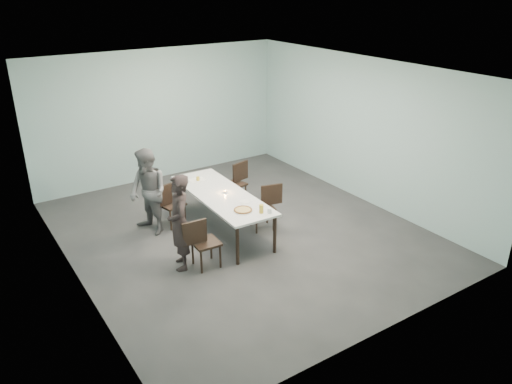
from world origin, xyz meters
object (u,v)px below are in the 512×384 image
chair_far_right (237,180)px  water_tumbler (270,211)px  chair_near_right (266,203)px  diner_far (148,192)px  beer_glass (261,209)px  chair_far_left (168,202)px  tealight (225,192)px  diner_near (180,223)px  amber_tumbler (198,179)px  side_plate (244,202)px  table (222,197)px  chair_near_left (201,240)px  pizza (243,210)px

chair_far_right → water_tumbler: (-0.64, -2.12, 0.29)m
chair_near_right → chair_far_right: same height
diner_far → chair_near_right: bearing=48.4°
beer_glass → water_tumbler: beer_glass is taller
chair_far_left → diner_far: 0.49m
tealight → diner_near: bearing=-149.5°
diner_near → amber_tumbler: 1.94m
side_plate → beer_glass: size_ratio=1.20×
chair_far_left → side_plate: size_ratio=4.83×
diner_near → side_plate: bearing=118.2°
chair_far_left → water_tumbler: bearing=-73.9°
diner_far → water_tumbler: 2.33m
chair_near_right → side_plate: (-0.59, -0.18, 0.25)m
diner_far → side_plate: size_ratio=8.99×
chair_far_left → amber_tumbler: 0.77m
table → beer_glass: size_ratio=17.50×
water_tumbler → side_plate: bearing=99.9°
beer_glass → tealight: bearing=94.3°
chair_near_left → chair_far_left: (0.17, 1.67, 0.00)m
chair_far_left → water_tumbler: chair_far_left is taller
chair_near_right → pizza: 0.99m
amber_tumbler → diner_near: bearing=-126.0°
table → beer_glass: (0.16, -1.08, 0.13)m
diner_near → chair_far_left: bearing=-177.3°
table → diner_far: 1.34m
pizza → water_tumbler: (0.33, -0.32, 0.03)m
diner_near → tealight: bearing=139.9°
chair_far_right → tealight: bearing=35.7°
chair_near_left → side_plate: 1.20m
water_tumbler → chair_far_right: bearing=73.2°
beer_glass → tealight: 1.08m
chair_near_right → table: bearing=-11.4°
chair_far_right → side_plate: chair_far_right is taller
chair_near_left → water_tumbler: chair_near_left is taller
chair_far_left → chair_near_right: (1.52, -1.08, 0.00)m
chair_far_right → amber_tumbler: bearing=-5.3°
water_tumbler → amber_tumbler: bearing=99.4°
side_plate → tealight: bearing=98.8°
chair_near_left → chair_far_left: size_ratio=1.00×
chair_far_left → chair_far_right: size_ratio=1.00×
diner_far → water_tumbler: size_ratio=17.99×
chair_near_right → diner_far: 2.19m
chair_near_right → diner_near: 2.02m
table → chair_near_right: chair_near_right is taller
table → chair_far_left: 1.06m
table → tealight: (0.08, -0.00, 0.08)m
diner_far → pizza: bearing=22.5°
chair_near_left → tealight: bearing=46.2°
table → diner_near: diner_near is taller
diner_far → chair_near_left: bearing=-5.5°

